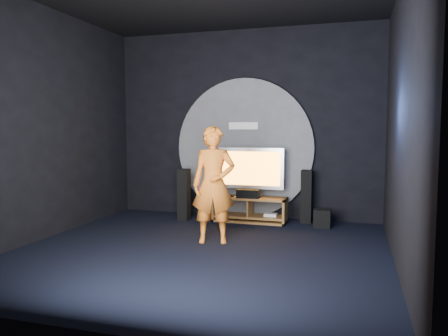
# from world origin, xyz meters

# --- Properties ---
(floor) EXTENTS (5.00, 5.00, 0.00)m
(floor) POSITION_xyz_m (0.00, 0.00, 0.00)
(floor) COLOR black
(floor) RESTS_ON ground
(back_wall) EXTENTS (5.00, 0.04, 3.50)m
(back_wall) POSITION_xyz_m (0.00, 2.50, 1.75)
(back_wall) COLOR black
(back_wall) RESTS_ON ground
(front_wall) EXTENTS (5.00, 0.04, 3.50)m
(front_wall) POSITION_xyz_m (0.00, -2.50, 1.75)
(front_wall) COLOR black
(front_wall) RESTS_ON ground
(left_wall) EXTENTS (0.04, 5.00, 3.50)m
(left_wall) POSITION_xyz_m (-2.50, 0.00, 1.75)
(left_wall) COLOR black
(left_wall) RESTS_ON ground
(right_wall) EXTENTS (0.04, 5.00, 3.50)m
(right_wall) POSITION_xyz_m (2.50, 0.00, 1.75)
(right_wall) COLOR black
(right_wall) RESTS_ON ground
(wall_disc_panel) EXTENTS (2.60, 0.11, 2.60)m
(wall_disc_panel) POSITION_xyz_m (0.00, 2.44, 1.30)
(wall_disc_panel) COLOR #515156
(wall_disc_panel) RESTS_ON ground
(media_console) EXTENTS (1.31, 0.45, 0.45)m
(media_console) POSITION_xyz_m (0.22, 2.05, 0.20)
(media_console) COLOR olive
(media_console) RESTS_ON ground
(tv) EXTENTS (1.19, 0.22, 0.88)m
(tv) POSITION_xyz_m (0.21, 2.12, 0.93)
(tv) COLOR #B3B3BB
(tv) RESTS_ON media_console
(center_speaker) EXTENTS (0.40, 0.15, 0.15)m
(center_speaker) POSITION_xyz_m (0.21, 1.90, 0.53)
(center_speaker) COLOR black
(center_speaker) RESTS_ON media_console
(remote) EXTENTS (0.18, 0.05, 0.02)m
(remote) POSITION_xyz_m (-0.14, 1.93, 0.46)
(remote) COLOR black
(remote) RESTS_ON media_console
(tower_speaker_left) EXTENTS (0.19, 0.21, 0.94)m
(tower_speaker_left) POSITION_xyz_m (-0.97, 1.84, 0.47)
(tower_speaker_left) COLOR black
(tower_speaker_left) RESTS_ON ground
(tower_speaker_right) EXTENTS (0.19, 0.21, 0.94)m
(tower_speaker_right) POSITION_xyz_m (1.19, 2.26, 0.47)
(tower_speaker_right) COLOR black
(tower_speaker_right) RESTS_ON ground
(subwoofer) EXTENTS (0.28, 0.28, 0.31)m
(subwoofer) POSITION_xyz_m (1.49, 1.97, 0.15)
(subwoofer) COLOR black
(subwoofer) RESTS_ON ground
(player) EXTENTS (0.71, 0.56, 1.71)m
(player) POSITION_xyz_m (0.03, 0.51, 0.85)
(player) COLOR orange
(player) RESTS_ON ground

